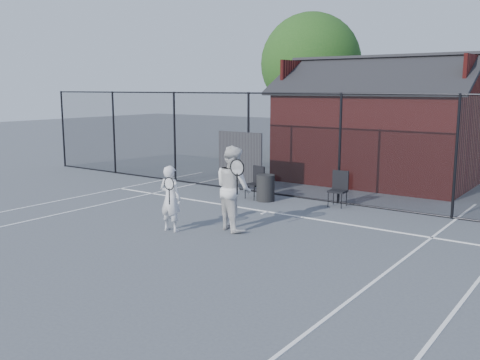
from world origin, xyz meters
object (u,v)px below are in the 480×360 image
Objects in this scene: chair_right at (338,189)px; clubhouse at (378,134)px; player_front at (170,198)px; player_back at (233,188)px; chair_left at (254,183)px; waste_bin at (265,188)px.

clubhouse is at bearing 94.46° from chair_right.
player_front reaches higher than chair_right.
player_front is 1.40m from player_back.
chair_left is (-1.71, -4.84, -1.15)m from clubhouse.
waste_bin is (0.42, -0.06, -0.08)m from chair_left.
chair_left is at bearing -173.61° from chair_right.
chair_left is (-0.46, 3.95, -0.28)m from player_front.
clubhouse is 7.01× the size of chair_right.
player_front is 0.78× the size of player_back.
chair_right is (2.37, 0.44, 0.01)m from chair_left.
player_front is 1.61× the size of chair_left.
clubhouse is at bearing 81.92° from player_front.
player_front is at bearing -98.08° from clubhouse.
chair_right reaches higher than chair_left.
chair_left is 0.43m from waste_bin.
player_front is 3.99m from chair_left.
player_back is 3.43m from chair_left.
player_front is 4.80m from chair_right.
player_front is 1.58× the size of chair_right.
clubhouse is at bearing 88.52° from player_back.
clubhouse reaches higher than player_back.
chair_right reaches higher than waste_bin.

